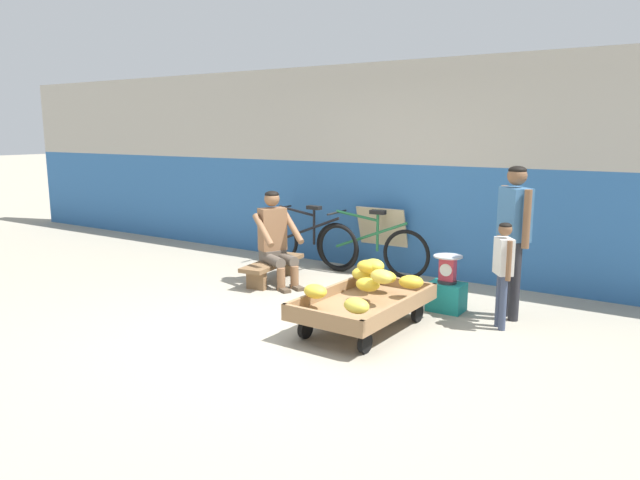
{
  "coord_description": "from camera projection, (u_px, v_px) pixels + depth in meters",
  "views": [
    {
      "loc": [
        3.25,
        -4.23,
        1.88
      ],
      "look_at": [
        -0.05,
        0.76,
        0.75
      ],
      "focal_mm": 33.06,
      "sensor_mm": 36.0,
      "label": 1
    }
  ],
  "objects": [
    {
      "name": "ground_plane",
      "position": [
        280.0,
        331.0,
        5.57
      ],
      "size": [
        80.0,
        80.0,
        0.0
      ],
      "primitive_type": "plane",
      "color": "gray"
    },
    {
      "name": "back_wall",
      "position": [
        412.0,
        169.0,
        7.69
      ],
      "size": [
        16.0,
        0.3,
        2.73
      ],
      "color": "#2D609E",
      "rests_on": "ground"
    },
    {
      "name": "banana_cart",
      "position": [
        364.0,
        305.0,
        5.56
      ],
      "size": [
        0.88,
        1.46,
        0.36
      ],
      "color": "#8E6B47",
      "rests_on": "ground"
    },
    {
      "name": "banana_pile",
      "position": [
        370.0,
        279.0,
        5.66
      ],
      "size": [
        0.87,
        1.41,
        0.26
      ],
      "color": "gold",
      "rests_on": "banana_cart"
    },
    {
      "name": "low_bench",
      "position": [
        273.0,
        266.0,
        7.33
      ],
      "size": [
        0.44,
        1.13,
        0.27
      ],
      "color": "brown",
      "rests_on": "ground"
    },
    {
      "name": "vendor_seated",
      "position": [
        276.0,
        238.0,
        7.18
      ],
      "size": [
        0.74,
        0.63,
        1.14
      ],
      "color": "brown",
      "rests_on": "ground"
    },
    {
      "name": "plastic_crate",
      "position": [
        446.0,
        297.0,
        6.16
      ],
      "size": [
        0.36,
        0.28,
        0.3
      ],
      "color": "#19847F",
      "rests_on": "ground"
    },
    {
      "name": "weighing_scale",
      "position": [
        448.0,
        269.0,
        6.1
      ],
      "size": [
        0.3,
        0.3,
        0.29
      ],
      "color": "#28282D",
      "rests_on": "plastic_crate"
    },
    {
      "name": "bicycle_near_left",
      "position": [
        308.0,
        241.0,
        8.14
      ],
      "size": [
        1.66,
        0.48,
        0.86
      ],
      "color": "black",
      "rests_on": "ground"
    },
    {
      "name": "bicycle_far_left",
      "position": [
        370.0,
        248.0,
        7.7
      ],
      "size": [
        1.66,
        0.48,
        0.86
      ],
      "color": "black",
      "rests_on": "ground"
    },
    {
      "name": "sign_board",
      "position": [
        384.0,
        239.0,
        7.9
      ],
      "size": [
        0.7,
        0.29,
        0.87
      ],
      "color": "#C6B289",
      "rests_on": "ground"
    },
    {
      "name": "customer_adult",
      "position": [
        514.0,
        225.0,
        5.78
      ],
      "size": [
        0.38,
        0.37,
        1.53
      ],
      "color": "#232328",
      "rests_on": "ground"
    },
    {
      "name": "customer_child",
      "position": [
        503.0,
        264.0,
        5.53
      ],
      "size": [
        0.23,
        0.28,
        1.03
      ],
      "color": "#38425B",
      "rests_on": "ground"
    }
  ]
}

